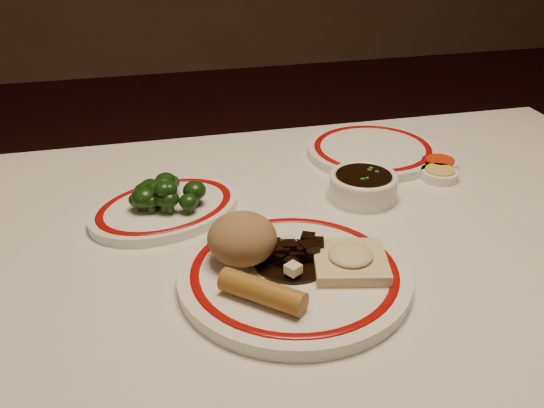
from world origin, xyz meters
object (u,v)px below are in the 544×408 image
at_px(main_plate, 294,275).
at_px(broccoli_plate, 165,208).
at_px(fried_wonton, 350,260).
at_px(broccoli_pile, 161,191).
at_px(dining_table, 340,298).
at_px(stirfry_heap, 291,254).
at_px(spring_roll, 262,291).
at_px(rice_mound, 242,239).
at_px(soy_bowl, 363,187).

bearing_deg(main_plate, broccoli_plate, 123.54).
relative_size(fried_wonton, broccoli_pile, 0.94).
bearing_deg(dining_table, stirfry_heap, -153.53).
bearing_deg(spring_roll, rice_mound, 46.02).
bearing_deg(fried_wonton, main_plate, 172.91).
bearing_deg(broccoli_plate, spring_roll, -71.45).
bearing_deg(rice_mound, stirfry_heap, -15.75).
relative_size(broccoli_plate, broccoli_pile, 2.48).
bearing_deg(rice_mound, spring_roll, -86.71).
xyz_separation_m(fried_wonton, soy_bowl, (0.10, 0.20, -0.01)).
xyz_separation_m(spring_roll, fried_wonton, (0.12, 0.04, -0.00)).
distance_m(fried_wonton, broccoli_plate, 0.31).
xyz_separation_m(dining_table, main_plate, (-0.09, -0.07, 0.10)).
bearing_deg(broccoli_plate, stirfry_heap, -53.41).
distance_m(spring_roll, soy_bowl, 0.33).
relative_size(fried_wonton, broccoli_plate, 0.38).
xyz_separation_m(broccoli_pile, soy_bowl, (0.32, -0.02, -0.02)).
bearing_deg(broccoli_pile, dining_table, -32.41).
bearing_deg(soy_bowl, broccoli_plate, 175.66).
height_order(main_plate, rice_mound, rice_mound).
bearing_deg(fried_wonton, broccoli_plate, 133.56).
bearing_deg(stirfry_heap, soy_bowl, 45.95).
distance_m(rice_mound, stirfry_heap, 0.07).
xyz_separation_m(fried_wonton, broccoli_pile, (-0.22, 0.23, 0.01)).
height_order(dining_table, broccoli_pile, broccoli_pile).
distance_m(fried_wonton, stirfry_heap, 0.08).
bearing_deg(fried_wonton, rice_mound, 159.83).
relative_size(main_plate, broccoli_plate, 1.34).
height_order(spring_roll, broccoli_plate, spring_roll).
bearing_deg(spring_roll, main_plate, -2.73).
height_order(broccoli_plate, soy_bowl, soy_bowl).
relative_size(dining_table, spring_roll, 11.22).
distance_m(spring_roll, broccoli_pile, 0.29).
bearing_deg(soy_bowl, fried_wonton, -115.37).
distance_m(rice_mound, broccoli_plate, 0.20).
bearing_deg(dining_table, broccoli_plate, 147.20).
height_order(main_plate, broccoli_plate, main_plate).
bearing_deg(rice_mound, broccoli_pile, 116.64).
bearing_deg(broccoli_plate, dining_table, -32.80).
relative_size(main_plate, spring_roll, 3.63).
distance_m(dining_table, broccoli_pile, 0.31).
distance_m(dining_table, fried_wonton, 0.14).
relative_size(stirfry_heap, broccoli_plate, 0.35).
distance_m(rice_mound, soy_bowl, 0.28).
height_order(rice_mound, soy_bowl, rice_mound).
xyz_separation_m(main_plate, fried_wonton, (0.07, -0.01, 0.02)).
height_order(dining_table, spring_roll, spring_roll).
xyz_separation_m(main_plate, broccoli_plate, (-0.14, 0.22, -0.00)).
xyz_separation_m(dining_table, stirfry_heap, (-0.09, -0.04, 0.12)).
relative_size(stirfry_heap, soy_bowl, 0.93).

